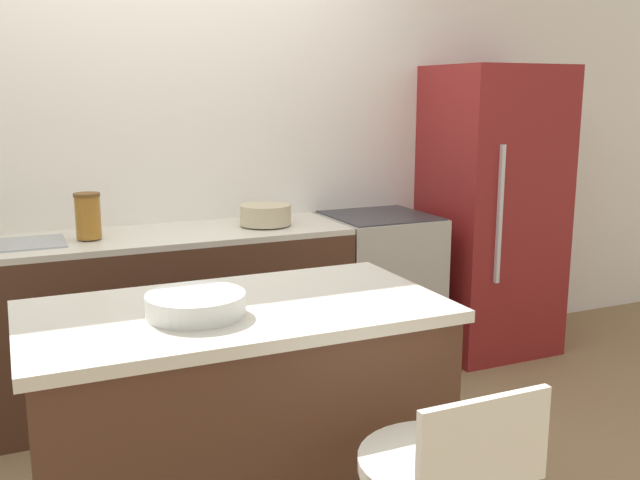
# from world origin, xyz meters

# --- Properties ---
(ground_plane) EXTENTS (14.00, 14.00, 0.00)m
(ground_plane) POSITION_xyz_m (0.00, 0.00, 0.00)
(ground_plane) COLOR #8E704C
(wall_back) EXTENTS (8.00, 0.06, 2.60)m
(wall_back) POSITION_xyz_m (0.00, 0.63, 1.30)
(wall_back) COLOR white
(wall_back) RESTS_ON ground_plane
(back_counter) EXTENTS (2.40, 0.58, 0.90)m
(back_counter) POSITION_xyz_m (-0.36, 0.31, 0.44)
(back_counter) COLOR #4C2D1E
(back_counter) RESTS_ON ground_plane
(kitchen_island) EXTENTS (1.38, 0.74, 0.89)m
(kitchen_island) POSITION_xyz_m (-0.13, -1.02, 0.45)
(kitchen_island) COLOR #4C2D1E
(kitchen_island) RESTS_ON ground_plane
(oven_range) EXTENTS (0.58, 0.59, 0.90)m
(oven_range) POSITION_xyz_m (1.14, 0.31, 0.45)
(oven_range) COLOR #B7B2A8
(oven_range) RESTS_ON ground_plane
(refrigerator) EXTENTS (0.71, 0.66, 1.74)m
(refrigerator) POSITION_xyz_m (1.90, 0.28, 0.87)
(refrigerator) COLOR maroon
(refrigerator) RESTS_ON ground_plane
(mixing_bowl) EXTENTS (0.27, 0.27, 0.10)m
(mixing_bowl) POSITION_xyz_m (0.44, 0.29, 0.95)
(mixing_bowl) COLOR #C1B28E
(mixing_bowl) RESTS_ON back_counter
(canister_jar) EXTENTS (0.12, 0.12, 0.22)m
(canister_jar) POSITION_xyz_m (-0.45, 0.29, 1.01)
(canister_jar) COLOR #9E6623
(canister_jar) RESTS_ON back_counter
(fruit_bowl) EXTENTS (0.31, 0.31, 0.07)m
(fruit_bowl) POSITION_xyz_m (-0.28, -1.07, 0.92)
(fruit_bowl) COLOR white
(fruit_bowl) RESTS_ON kitchen_island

